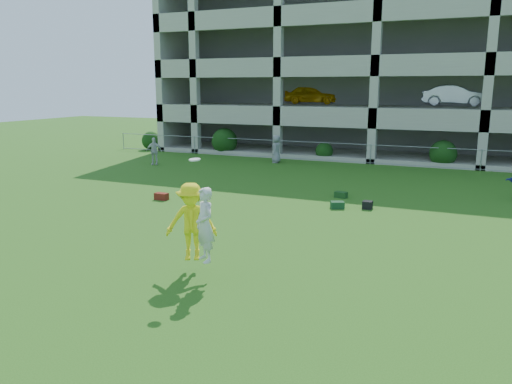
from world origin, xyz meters
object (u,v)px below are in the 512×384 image
at_px(bystander_b, 154,151).
at_px(bystander_c, 276,149).
at_px(frisbee_contest, 194,222).
at_px(parking_garage, 397,65).
at_px(crate_d, 367,205).

height_order(bystander_b, bystander_c, bystander_c).
bearing_deg(frisbee_contest, parking_garage, 88.70).
xyz_separation_m(bystander_b, frisbee_contest, (11.02, -14.19, 0.51)).
height_order(frisbee_contest, parking_garage, parking_garage).
height_order(bystander_c, parking_garage, parking_garage).
distance_m(bystander_b, parking_garage, 18.94).
bearing_deg(crate_d, bystander_b, 156.92).
relative_size(bystander_b, parking_garage, 0.05).
xyz_separation_m(bystander_b, crate_d, (13.66, -5.82, -0.65)).
relative_size(crate_d, frisbee_contest, 0.13).
height_order(crate_d, parking_garage, parking_garage).
bearing_deg(crate_d, frisbee_contest, -107.51).
distance_m(bystander_b, crate_d, 14.86).
bearing_deg(bystander_c, crate_d, 26.36).
relative_size(bystander_b, frisbee_contest, 0.62).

